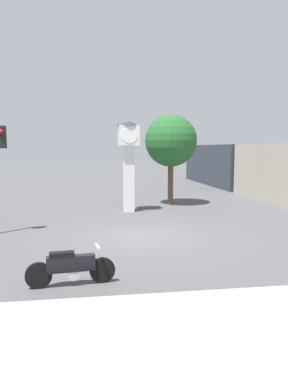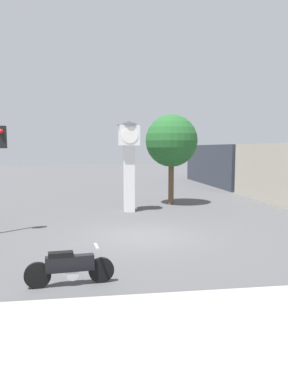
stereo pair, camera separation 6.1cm
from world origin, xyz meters
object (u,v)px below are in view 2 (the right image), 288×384
object	(u,v)px
clock_tower	(129,152)
street_tree	(171,141)
motorcycle	(70,267)
freight_train	(252,168)

from	to	relation	value
clock_tower	street_tree	world-z (taller)	street_tree
street_tree	motorcycle	bearing A→B (deg)	-113.01
motorcycle	street_tree	world-z (taller)	street_tree
motorcycle	clock_tower	distance (m)	10.43
clock_tower	freight_train	xyz separation A→B (m)	(9.47, 6.69, -1.24)
clock_tower	street_tree	bearing A→B (deg)	37.45
clock_tower	motorcycle	bearing A→B (deg)	-104.00
clock_tower	freight_train	bearing A→B (deg)	35.24
motorcycle	clock_tower	bearing A→B (deg)	69.78
clock_tower	freight_train	world-z (taller)	clock_tower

